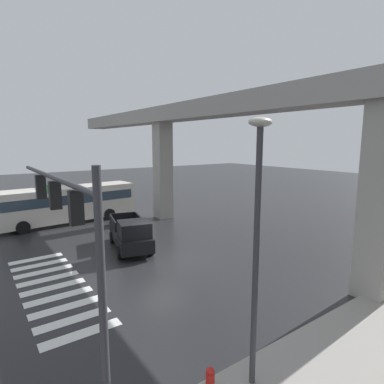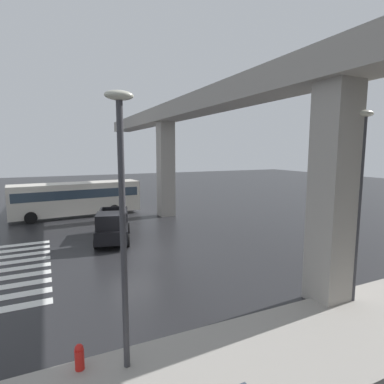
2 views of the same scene
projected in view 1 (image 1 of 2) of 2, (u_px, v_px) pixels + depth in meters
ground_plane at (162, 260)px, 17.90m from camera, size 120.00×120.00×0.00m
crosswalk_stripes at (54, 287)px, 14.58m from camera, size 9.35×2.80×0.01m
elevated_overpass at (234, 119)px, 19.67m from camera, size 51.54×2.05×9.50m
sidewalk_east at (379, 344)px, 10.38m from camera, size 4.00×36.00×0.15m
pickup_truck at (131, 235)px, 19.51m from camera, size 5.41×3.06×2.08m
city_bus at (68, 202)px, 26.14m from camera, size 3.36×10.95×2.99m
traffic_signal_mast at (66, 220)px, 8.53m from camera, size 8.69×0.32×6.20m
street_lamp_near_corner at (257, 226)px, 7.95m from camera, size 0.44×0.70×7.24m
fire_hydrant at (210, 382)px, 8.26m from camera, size 0.24×0.24×0.85m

